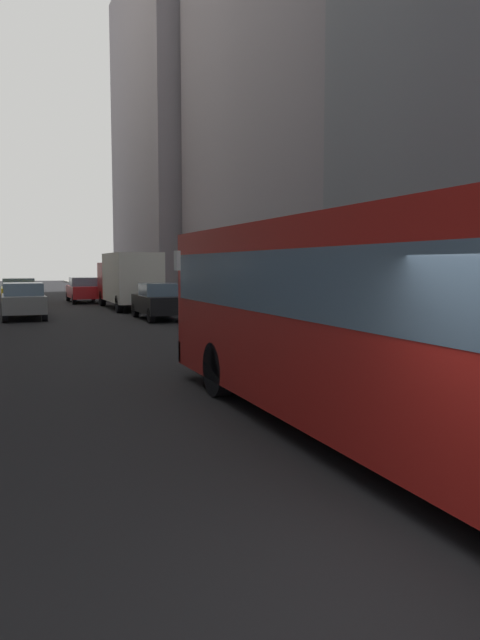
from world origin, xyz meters
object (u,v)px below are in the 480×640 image
Objects in this scene: transit_bus at (385,312)px; car_yellow_taxi at (19,291)px; car_grey_wagon at (23,300)px; car_red_coupe at (84,290)px; car_black_suv at (160,301)px; box_truck at (129,279)px.

car_yellow_taxi is (-4.00, 32.20, -0.95)m from transit_bus.
car_grey_wagon and car_red_coupe have the same top height.
car_yellow_taxi is (-5.60, 12.91, 0.00)m from car_black_suv.
transit_bus is 2.50× the size of car_red_coupe.
transit_bus is 1.54× the size of box_truck.
car_black_suv is 0.92× the size of car_yellow_taxi.
box_truck is at bearing 90.00° from car_black_suv.
box_truck is (1.60, 26.35, -0.11)m from transit_bus.
transit_bus is 19.37m from car_black_suv.
car_grey_wagon is 1.01× the size of car_yellow_taxi.
car_black_suv is 14.03m from car_red_coupe.
car_black_suv and car_yellow_taxi have the same top height.
box_truck is at bearing 38.03° from car_grey_wagon.
car_yellow_taxi is 0.94× the size of car_red_coupe.
car_red_coupe is at bearing 103.12° from box_truck.
box_truck reaches higher than car_red_coupe.
car_black_suv is (5.60, -2.69, -0.00)m from car_grey_wagon.
car_grey_wagon is at bearing 154.33° from car_black_suv.
car_grey_wagon is at bearing -109.58° from car_red_coupe.
transit_bus is 2.67× the size of car_yellow_taxi.
car_black_suv is 0.86× the size of car_red_coupe.
car_yellow_taxi is 4.13m from car_red_coupe.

